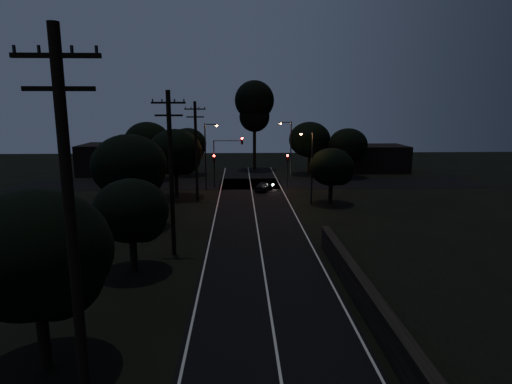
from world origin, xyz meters
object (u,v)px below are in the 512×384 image
streetlight_a (207,152)px  streetlight_c (310,162)px  utility_pole_far (196,150)px  tall_pine (254,106)px  signal_left (214,165)px  utility_pole_near (73,247)px  signal_mast (227,153)px  streetlight_b (289,147)px  utility_pole_mid (171,171)px  signal_right (287,164)px  car (264,186)px

streetlight_a → streetlight_c: size_ratio=1.07×
utility_pole_far → tall_pine: bearing=73.1°
signal_left → streetlight_a: 2.77m
utility_pole_near → signal_mast: 42.15m
streetlight_a → streetlight_b: (10.61, 6.00, 0.00)m
signal_left → streetlight_b: streetlight_b is taller
streetlight_c → utility_pole_near: bearing=-110.3°
utility_pole_mid → signal_mast: 25.22m
signal_right → streetlight_a: 10.26m
signal_left → streetlight_c: 14.52m
utility_pole_mid → streetlight_a: bearing=88.3°
signal_left → streetlight_b: bearing=22.0°
streetlight_a → car: (6.76, -1.02, -4.07)m
utility_pole_mid → signal_right: (10.60, 24.99, -2.90)m
utility_pole_near → car: 40.09m
tall_pine → signal_left: bearing=-110.5°
signal_right → car: bearing=-136.3°
streetlight_a → car: size_ratio=2.41×
tall_pine → streetlight_c: bearing=-79.1°
utility_pole_mid → signal_left: bearing=86.8°
tall_pine → car: tall_pine is taller
utility_pole_mid → streetlight_c: bearing=51.7°
tall_pine → signal_left: 17.58m
tall_pine → streetlight_b: 13.01m
utility_pole_far → signal_left: size_ratio=2.56×
signal_left → signal_right: size_ratio=1.00×
streetlight_a → car: 7.96m
car → signal_right: bearing=-111.3°
utility_pole_near → streetlight_b: 47.40m
tall_pine → streetlight_c: (4.83, -25.00, -5.72)m
utility_pole_mid → car: bearing=71.3°
streetlight_a → streetlight_c: streetlight_a is taller
utility_pole_near → streetlight_a: size_ratio=1.50×
signal_mast → streetlight_b: size_ratio=0.78×
utility_pole_far → signal_left: (1.40, 7.99, -2.65)m
tall_pine → streetlight_c: size_ratio=1.86×
tall_pine → signal_mast: size_ratio=2.24×
utility_pole_near → utility_pole_mid: (0.00, 17.00, -0.51)m
signal_right → signal_mast: size_ratio=0.66×
signal_left → streetlight_c: streetlight_c is taller
utility_pole_near → utility_pole_far: utility_pole_near is taller
signal_mast → tall_pine: bearing=75.4°
signal_left → streetlight_a: size_ratio=0.51×
streetlight_b → streetlight_c: 14.01m
signal_right → car: size_ratio=1.24×
utility_pole_near → signal_mast: (3.09, 41.99, -1.91)m
car → utility_pole_far: bearing=58.7°
signal_left → signal_right: (9.20, 0.00, 0.00)m
utility_pole_near → streetlight_c: utility_pole_near is taller
utility_pole_far → car: (7.45, 4.98, -4.92)m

